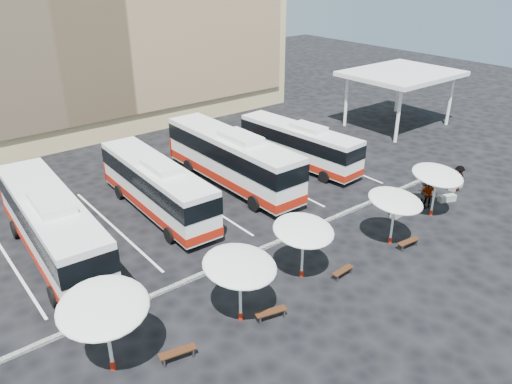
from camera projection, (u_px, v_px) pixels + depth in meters
ground at (275, 250)px, 28.02m from camera, size 120.00×120.00×0.00m
service_canopy at (402, 75)px, 46.51m from camera, size 10.00×8.00×5.20m
curb_divider at (270, 245)px, 28.34m from camera, size 34.00×0.25×0.15m
bay_lines at (198, 200)px, 33.66m from camera, size 24.15×12.00×0.01m
bus_0 at (52, 225)px, 26.46m from camera, size 3.40×12.77×4.02m
bus_1 at (156, 185)px, 31.39m from camera, size 2.99×11.70×3.69m
bus_2 at (232, 157)px, 35.18m from camera, size 3.02×12.85×4.08m
bus_3 at (299, 144)px, 38.66m from camera, size 3.20×11.05×3.46m
sunshade_0 at (103, 307)px, 18.64m from camera, size 4.47×4.50×3.63m
sunshade_1 at (240, 266)px, 21.43m from camera, size 4.30×4.32×3.42m
sunshade_2 at (304, 230)px, 24.54m from camera, size 3.10×3.14×3.21m
sunshade_3 at (395, 201)px, 27.53m from camera, size 3.83×3.86×3.20m
sunshade_4 at (437, 175)px, 30.59m from camera, size 3.16×3.20×3.26m
wood_bench_0 at (178, 353)px, 20.26m from camera, size 1.59×0.72×0.47m
wood_bench_1 at (271, 313)px, 22.55m from camera, size 1.56×0.76×0.46m
wood_bench_2 at (343, 271)px, 25.56m from camera, size 1.38×0.44×0.42m
wood_bench_3 at (408, 243)px, 28.09m from camera, size 1.48×0.54×0.44m
conc_bench_0 at (397, 214)px, 31.48m from camera, size 1.11×0.43×0.41m
conc_bench_1 at (407, 205)px, 32.63m from camera, size 1.11×0.46×0.40m
conc_bench_2 at (447, 198)px, 33.48m from camera, size 1.25×0.82×0.45m
conc_bench_3 at (456, 185)px, 35.27m from camera, size 1.36×0.55×0.50m
passenger_0 at (393, 203)px, 31.36m from camera, size 0.70×0.75×1.71m
passenger_1 at (423, 190)px, 33.19m from camera, size 0.96×0.86×1.63m
passenger_2 at (428, 195)px, 32.35m from camera, size 1.12×1.08×1.87m
passenger_3 at (458, 178)px, 34.71m from camera, size 1.25×0.79×1.86m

